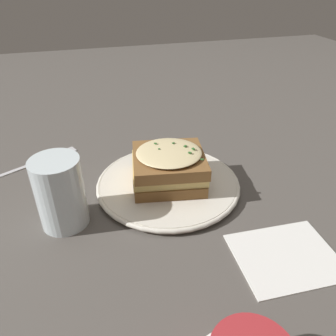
{
  "coord_description": "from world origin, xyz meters",
  "views": [
    {
      "loc": [
        -0.14,
        -0.46,
        0.36
      ],
      "look_at": [
        -0.0,
        0.01,
        0.04
      ],
      "focal_mm": 35.0,
      "sensor_mm": 36.0,
      "label": 1
    }
  ],
  "objects_px": {
    "fork": "(46,159)",
    "napkin": "(286,256)",
    "sandwich": "(169,166)",
    "water_glass": "(60,193)",
    "dinner_plate": "(168,184)"
  },
  "relations": [
    {
      "from": "fork",
      "to": "napkin",
      "type": "bearing_deg",
      "value": 15.22
    },
    {
      "from": "sandwich",
      "to": "fork",
      "type": "bearing_deg",
      "value": 142.86
    },
    {
      "from": "dinner_plate",
      "to": "napkin",
      "type": "height_order",
      "value": "dinner_plate"
    },
    {
      "from": "dinner_plate",
      "to": "water_glass",
      "type": "xyz_separation_m",
      "value": [
        -0.19,
        -0.05,
        0.05
      ]
    },
    {
      "from": "water_glass",
      "to": "fork",
      "type": "height_order",
      "value": "water_glass"
    },
    {
      "from": "dinner_plate",
      "to": "napkin",
      "type": "bearing_deg",
      "value": -60.8
    },
    {
      "from": "napkin",
      "to": "fork",
      "type": "bearing_deg",
      "value": 132.0
    },
    {
      "from": "sandwich",
      "to": "napkin",
      "type": "bearing_deg",
      "value": -60.99
    },
    {
      "from": "dinner_plate",
      "to": "water_glass",
      "type": "height_order",
      "value": "water_glass"
    },
    {
      "from": "fork",
      "to": "napkin",
      "type": "xyz_separation_m",
      "value": [
        0.34,
        -0.38,
        0.0
      ]
    },
    {
      "from": "dinner_plate",
      "to": "water_glass",
      "type": "distance_m",
      "value": 0.2
    },
    {
      "from": "sandwich",
      "to": "napkin",
      "type": "distance_m",
      "value": 0.24
    },
    {
      "from": "sandwich",
      "to": "fork",
      "type": "distance_m",
      "value": 0.29
    },
    {
      "from": "dinner_plate",
      "to": "sandwich",
      "type": "bearing_deg",
      "value": -45.5
    },
    {
      "from": "dinner_plate",
      "to": "napkin",
      "type": "relative_size",
      "value": 1.82
    }
  ]
}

